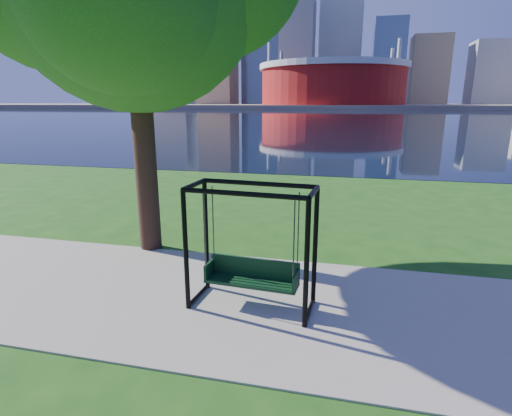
% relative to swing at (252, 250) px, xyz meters
% --- Properties ---
extents(ground, '(900.00, 900.00, 0.00)m').
position_rel_swing_xyz_m(ground, '(-0.07, 0.58, -1.00)').
color(ground, '#1E5114').
rests_on(ground, ground).
extents(path, '(120.00, 4.00, 0.03)m').
position_rel_swing_xyz_m(path, '(-0.07, 0.08, -0.99)').
color(path, '#9E937F').
rests_on(path, ground).
extents(river, '(900.00, 180.00, 0.02)m').
position_rel_swing_xyz_m(river, '(-0.07, 102.58, -0.99)').
color(river, black).
rests_on(river, ground).
extents(far_bank, '(900.00, 228.00, 2.00)m').
position_rel_swing_xyz_m(far_bank, '(-0.07, 306.58, -0.00)').
color(far_bank, '#937F60').
rests_on(far_bank, ground).
extents(stadium, '(83.00, 83.00, 32.00)m').
position_rel_swing_xyz_m(stadium, '(-10.07, 235.58, 13.22)').
color(stadium, maroon).
rests_on(stadium, far_bank).
extents(skyline, '(392.00, 66.00, 96.50)m').
position_rel_swing_xyz_m(skyline, '(-4.34, 319.97, 34.88)').
color(skyline, gray).
rests_on(skyline, far_bank).
extents(swing, '(2.09, 1.02, 2.08)m').
position_rel_swing_xyz_m(swing, '(0.00, 0.00, 0.00)').
color(swing, black).
rests_on(swing, ground).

